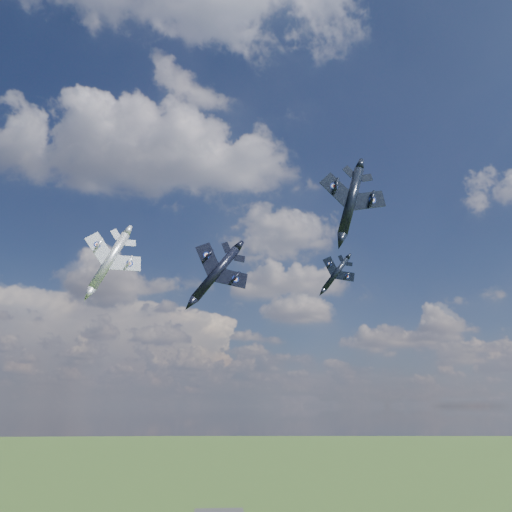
{
  "coord_description": "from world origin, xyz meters",
  "views": [
    {
      "loc": [
        -5.13,
        -72.55,
        57.15
      ],
      "look_at": [
        1.98,
        12.39,
        82.89
      ],
      "focal_mm": 35.0,
      "sensor_mm": 36.0,
      "label": 1
    }
  ],
  "objects_px": {
    "jet_right_navy": "(351,201)",
    "jet_high_navy": "(336,274)",
    "jet_left_silver": "(109,261)",
    "jet_lead_navy": "(216,273)"
  },
  "relations": [
    {
      "from": "jet_left_silver",
      "to": "jet_lead_navy",
      "type": "bearing_deg",
      "value": -21.4
    },
    {
      "from": "jet_right_navy",
      "to": "jet_left_silver",
      "type": "distance_m",
      "value": 41.9
    },
    {
      "from": "jet_lead_navy",
      "to": "jet_left_silver",
      "type": "xyz_separation_m",
      "value": [
        -18.2,
        0.51,
        1.93
      ]
    },
    {
      "from": "jet_right_navy",
      "to": "jet_left_silver",
      "type": "height_order",
      "value": "jet_right_navy"
    },
    {
      "from": "jet_lead_navy",
      "to": "jet_high_navy",
      "type": "relative_size",
      "value": 1.29
    },
    {
      "from": "jet_right_navy",
      "to": "jet_high_navy",
      "type": "height_order",
      "value": "jet_high_navy"
    },
    {
      "from": "jet_high_navy",
      "to": "jet_left_silver",
      "type": "distance_m",
      "value": 52.56
    },
    {
      "from": "jet_lead_navy",
      "to": "jet_high_navy",
      "type": "xyz_separation_m",
      "value": [
        27.46,
        26.0,
        7.32
      ]
    },
    {
      "from": "jet_lead_navy",
      "to": "jet_right_navy",
      "type": "relative_size",
      "value": 1.09
    },
    {
      "from": "jet_lead_navy",
      "to": "jet_right_navy",
      "type": "xyz_separation_m",
      "value": [
        18.99,
        -18.3,
        6.25
      ]
    }
  ]
}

